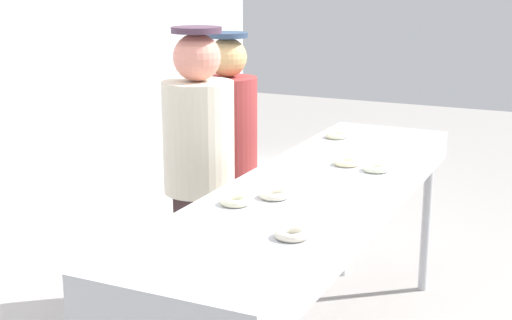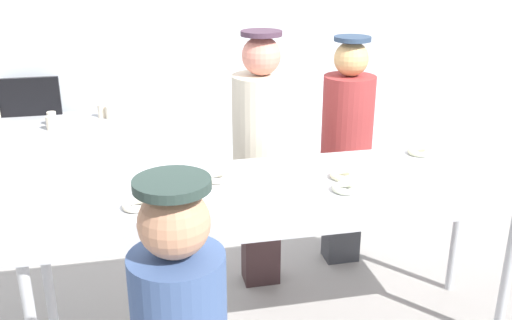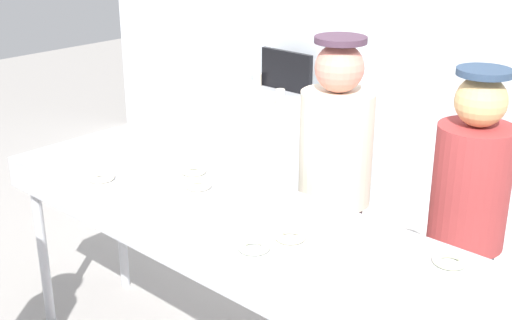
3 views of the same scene
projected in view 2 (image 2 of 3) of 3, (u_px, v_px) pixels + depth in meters
The scene contains 16 objects.
back_wall at pixel (213, 39), 5.14m from camera, with size 8.00×0.12×2.81m, color silver.
fryer_conveyor at pixel (279, 195), 3.09m from camera, with size 2.77×0.70×1.03m.
sugar_donut_0 at pixel (185, 172), 3.12m from camera, with size 0.13×0.13×0.03m, color #F7F1C9.
sugar_donut_1 at pixel (216, 178), 3.05m from camera, with size 0.13×0.13×0.03m, color #F0E7CD.
sugar_donut_2 at pixel (345, 188), 2.92m from camera, with size 0.13×0.13×0.03m, color white.
sugar_donut_3 at pixel (136, 205), 2.73m from camera, with size 0.13×0.13×0.03m, color white.
sugar_donut_4 at pixel (419, 152), 3.43m from camera, with size 0.13×0.13×0.03m, color #ECEFC4.
sugar_donut_5 at pixel (342, 175), 3.08m from camera, with size 0.13×0.13×0.03m, color #FEF3C3.
worker_baker at pixel (347, 138), 3.98m from camera, with size 0.35×0.35×1.64m.
worker_assistant at pixel (261, 144), 3.68m from camera, with size 0.37×0.37×1.72m.
prep_counter at pixel (34, 173), 4.76m from camera, with size 1.59×0.58×0.85m, color #B7BABF.
paper_cup_0 at pixel (110, 112), 4.73m from camera, with size 0.07×0.07×0.11m, color beige.
paper_cup_1 at pixel (102, 111), 4.77m from camera, with size 0.07×0.07×0.11m, color beige.
paper_cup_3 at pixel (52, 118), 4.56m from camera, with size 0.07×0.07×0.11m, color beige.
paper_cup_4 at pixel (51, 123), 4.45m from camera, with size 0.07×0.07×0.11m, color beige.
menu_display at pixel (28, 97), 4.78m from camera, with size 0.51×0.04×0.32m, color black.
Camera 2 is at (-0.71, -2.74, 2.21)m, focal length 40.30 mm.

